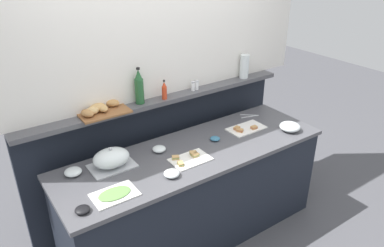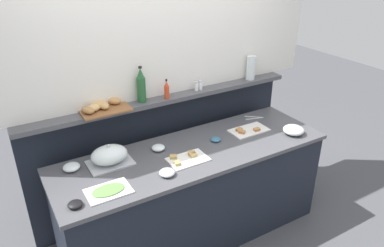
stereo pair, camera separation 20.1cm
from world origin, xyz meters
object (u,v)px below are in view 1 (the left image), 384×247
object	(u,v)px
serving_cloche	(111,159)
bread_basket	(100,109)
serving_tongs	(250,116)
pepper_shaker	(197,85)
sandwich_platter_front	(189,159)
condiment_bowl_red	(215,139)
cold_cuts_platter	(115,194)
hot_sauce_bottle	(164,91)
sandwich_platter_side	(246,128)
condiment_bowl_dark	(83,210)
glass_bowl_large	(172,174)
wine_bottle_green	(139,87)
salt_shaker	(193,86)
water_carafe	(244,66)
glass_bowl_extra	(290,127)
glass_bowl_medium	(73,172)
glass_bowl_small	(159,149)

from	to	relation	value
serving_cloche	bread_basket	bearing A→B (deg)	77.18
serving_tongs	pepper_shaker	size ratio (longest dim) A/B	2.08
sandwich_platter_front	serving_tongs	world-z (taller)	sandwich_platter_front
condiment_bowl_red	pepper_shaker	xyz separation A→B (m)	(0.11, 0.43, 0.34)
serving_cloche	serving_tongs	distance (m)	1.50
cold_cuts_platter	hot_sauce_bottle	size ratio (longest dim) A/B	1.74
sandwich_platter_side	serving_cloche	size ratio (longest dim) A/B	1.04
sandwich_platter_side	condiment_bowl_dark	world-z (taller)	sandwich_platter_side
glass_bowl_large	bread_basket	size ratio (longest dim) A/B	0.30
serving_cloche	wine_bottle_green	size ratio (longest dim) A/B	1.08
serving_tongs	wine_bottle_green	xyz separation A→B (m)	(-1.07, 0.25, 0.45)
condiment_bowl_red	salt_shaker	world-z (taller)	salt_shaker
wine_bottle_green	water_carafe	size ratio (longest dim) A/B	1.32
condiment_bowl_red	sandwich_platter_front	bearing A→B (deg)	-159.06
condiment_bowl_red	bread_basket	world-z (taller)	bread_basket
glass_bowl_large	glass_bowl_extra	world-z (taller)	glass_bowl_extra
glass_bowl_large	hot_sauce_bottle	bearing A→B (deg)	62.28
cold_cuts_platter	wine_bottle_green	size ratio (longest dim) A/B	0.97
condiment_bowl_dark	bread_basket	world-z (taller)	bread_basket
serving_cloche	water_carafe	bearing A→B (deg)	11.06
hot_sauce_bottle	salt_shaker	xyz separation A→B (m)	(0.32, 0.03, -0.03)
condiment_bowl_red	water_carafe	xyz separation A→B (m)	(0.69, 0.43, 0.42)
glass_bowl_extra	pepper_shaker	size ratio (longest dim) A/B	2.18
sandwich_platter_side	pepper_shaker	xyz separation A→B (m)	(-0.25, 0.43, 0.35)
sandwich_platter_side	condiment_bowl_red	size ratio (longest dim) A/B	4.09
sandwich_platter_front	glass_bowl_medium	distance (m)	0.88
sandwich_platter_side	salt_shaker	bearing A→B (deg)	124.93
condiment_bowl_dark	serving_tongs	xyz separation A→B (m)	(1.87, 0.46, -0.01)
wine_bottle_green	salt_shaker	world-z (taller)	wine_bottle_green
glass_bowl_small	salt_shaker	size ratio (longest dim) A/B	1.28
pepper_shaker	glass_bowl_large	bearing A→B (deg)	-136.21
sandwich_platter_side	serving_cloche	distance (m)	1.28
condiment_bowl_red	condiment_bowl_dark	distance (m)	1.31
cold_cuts_platter	water_carafe	bearing A→B (deg)	20.70
glass_bowl_large	salt_shaker	xyz separation A→B (m)	(0.67, 0.68, 0.34)
bread_basket	water_carafe	xyz separation A→B (m)	(1.53, -0.01, 0.09)
glass_bowl_medium	bread_basket	world-z (taller)	bread_basket
condiment_bowl_dark	serving_tongs	bearing A→B (deg)	13.83
glass_bowl_extra	wine_bottle_green	bearing A→B (deg)	149.52
sandwich_platter_front	bread_basket	bearing A→B (deg)	129.12
serving_cloche	condiment_bowl_red	distance (m)	0.92
cold_cuts_platter	glass_bowl_small	bearing A→B (deg)	31.88
condiment_bowl_red	condiment_bowl_dark	bearing A→B (deg)	-168.09
sandwich_platter_side	glass_bowl_small	xyz separation A→B (m)	(-0.86, 0.11, 0.01)
serving_cloche	wine_bottle_green	xyz separation A→B (m)	(0.43, 0.32, 0.38)
sandwich_platter_side	bread_basket	size ratio (longest dim) A/B	0.89
cold_cuts_platter	glass_bowl_large	world-z (taller)	glass_bowl_large
glass_bowl_medium	condiment_bowl_red	bearing A→B (deg)	-8.50
glass_bowl_medium	pepper_shaker	size ratio (longest dim) A/B	1.48
glass_bowl_medium	pepper_shaker	xyz separation A→B (m)	(1.30, 0.25, 0.33)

